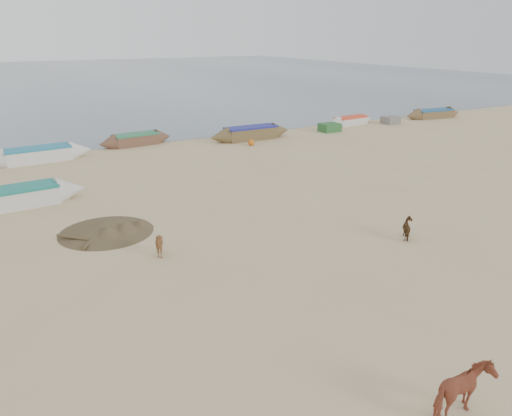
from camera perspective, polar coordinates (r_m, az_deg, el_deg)
The scene contains 9 objects.
ground at distance 16.57m, azimuth 6.87°, elevation -7.28°, with size 140.00×140.00×0.00m, color tan.
sea at distance 94.54m, azimuth -24.63°, elevation 13.23°, with size 160.00×160.00×0.00m, color slate.
cow_adult at distance 11.45m, azimuth 22.58°, elevation -18.87°, with size 0.64×1.40×1.18m, color #994C32.
calf_front at distance 17.69m, azimuth -10.99°, elevation -4.14°, with size 0.72×0.81×0.89m, color brown.
calf_right at distance 19.77m, azimuth 17.13°, elevation -2.28°, with size 0.78×0.67×0.78m, color #4F3319.
near_canoe at distance 24.76m, azimuth -25.91°, elevation 1.09°, with size 6.25×1.38×0.90m, color beige, non-canonical shape.
debris_pile at distance 20.38m, azimuth -16.80°, elevation -2.07°, with size 3.66×3.66×0.47m, color brown.
waterline_canoes at distance 33.51m, azimuth -16.40°, elevation 6.60°, with size 61.11×4.41×0.96m.
beach_clutter at distance 34.87m, azimuth -5.69°, elevation 7.56°, with size 43.97×4.73×0.64m.
Camera 1 is at (-8.94, -11.83, 7.41)m, focal length 35.00 mm.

